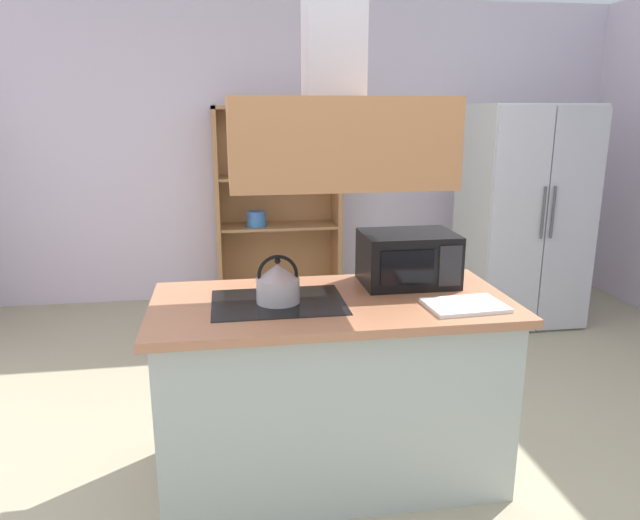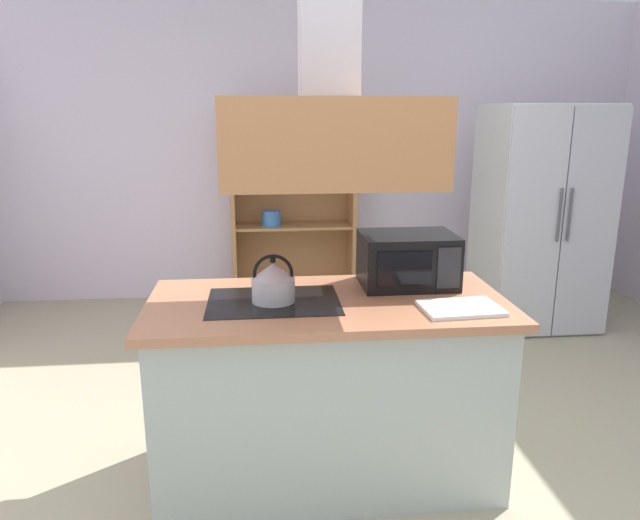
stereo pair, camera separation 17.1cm
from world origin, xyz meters
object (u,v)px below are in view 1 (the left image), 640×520
(kettle, at_px, (278,283))
(cutting_board, at_px, (465,305))
(dish_cabinet, at_px, (277,217))
(microwave, at_px, (408,258))
(refrigerator, at_px, (522,215))

(kettle, xyz_separation_m, cutting_board, (0.81, -0.20, -0.08))
(dish_cabinet, height_order, microwave, dish_cabinet)
(dish_cabinet, height_order, cutting_board, dish_cabinet)
(refrigerator, bearing_deg, dish_cabinet, 157.01)
(kettle, xyz_separation_m, microwave, (0.67, 0.20, 0.04))
(refrigerator, distance_m, cutting_board, 2.55)
(dish_cabinet, bearing_deg, cutting_board, -79.07)
(dish_cabinet, relative_size, microwave, 3.86)
(refrigerator, height_order, dish_cabinet, refrigerator)
(refrigerator, relative_size, dish_cabinet, 1.01)
(refrigerator, relative_size, kettle, 8.12)
(refrigerator, height_order, cutting_board, refrigerator)
(dish_cabinet, xyz_separation_m, microwave, (0.43, -2.57, 0.25))
(dish_cabinet, distance_m, microwave, 2.62)
(kettle, relative_size, microwave, 0.48)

